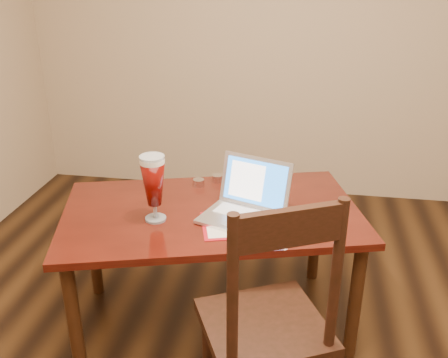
# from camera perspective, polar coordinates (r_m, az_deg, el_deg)

# --- Properties ---
(dining_table) EXTENTS (1.61, 1.18, 1.00)m
(dining_table) POSITION_cam_1_polar(r_m,az_deg,el_deg) (2.48, -1.58, -4.87)
(dining_table) COLOR #461009
(dining_table) RESTS_ON ground
(dining_chair) EXTENTS (0.61, 0.60, 1.10)m
(dining_chair) POSITION_cam_1_polar(r_m,az_deg,el_deg) (2.01, 5.05, -16.29)
(dining_chair) COLOR black
(dining_chair) RESTS_ON ground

